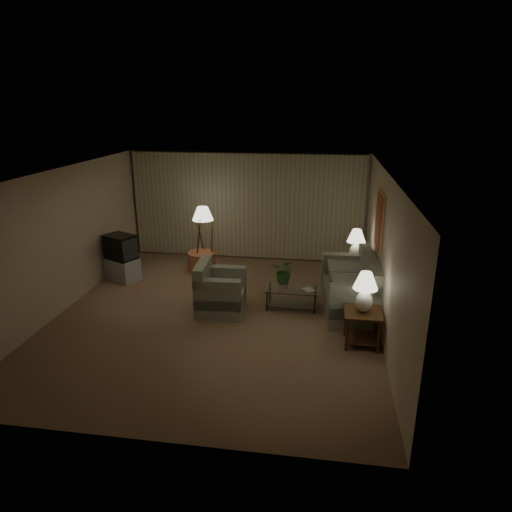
{
  "coord_description": "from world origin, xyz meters",
  "views": [
    {
      "loc": [
        1.92,
        -7.74,
        3.88
      ],
      "look_at": [
        0.66,
        0.6,
        1.01
      ],
      "focal_mm": 32.0,
      "sensor_mm": 36.0,
      "label": 1
    }
  ],
  "objects_px": {
    "ottoman": "(202,261)",
    "sofa": "(350,289)",
    "table_lamp_far": "(356,242)",
    "floor_lamp": "(204,237)",
    "coffee_table": "(292,295)",
    "tv_cabinet": "(123,269)",
    "side_table_far": "(354,269)",
    "crt_tv": "(120,247)",
    "vase": "(284,284)",
    "table_lamp_near": "(365,289)",
    "armchair": "(221,292)",
    "side_table_near": "(362,321)"
  },
  "relations": [
    {
      "from": "table_lamp_far",
      "to": "floor_lamp",
      "type": "relative_size",
      "value": 0.45
    },
    {
      "from": "sofa",
      "to": "crt_tv",
      "type": "distance_m",
      "value": 5.13
    },
    {
      "from": "crt_tv",
      "to": "armchair",
      "type": "bearing_deg",
      "value": -0.72
    },
    {
      "from": "side_table_far",
      "to": "coffee_table",
      "type": "relative_size",
      "value": 0.57
    },
    {
      "from": "sofa",
      "to": "side_table_far",
      "type": "bearing_deg",
      "value": 168.58
    },
    {
      "from": "armchair",
      "to": "floor_lamp",
      "type": "relative_size",
      "value": 0.66
    },
    {
      "from": "side_table_near",
      "to": "crt_tv",
      "type": "relative_size",
      "value": 0.78
    },
    {
      "from": "armchair",
      "to": "vase",
      "type": "xyz_separation_m",
      "value": [
        1.19,
        0.35,
        0.11
      ]
    },
    {
      "from": "table_lamp_far",
      "to": "side_table_far",
      "type": "bearing_deg",
      "value": 180.0
    },
    {
      "from": "table_lamp_near",
      "to": "crt_tv",
      "type": "height_order",
      "value": "table_lamp_near"
    },
    {
      "from": "side_table_near",
      "to": "table_lamp_far",
      "type": "relative_size",
      "value": 0.89
    },
    {
      "from": "sofa",
      "to": "side_table_near",
      "type": "height_order",
      "value": "sofa"
    },
    {
      "from": "crt_tv",
      "to": "tv_cabinet",
      "type": "bearing_deg",
      "value": 0.0
    },
    {
      "from": "armchair",
      "to": "ottoman",
      "type": "bearing_deg",
      "value": 20.94
    },
    {
      "from": "sofa",
      "to": "armchair",
      "type": "xyz_separation_m",
      "value": [
        -2.46,
        -0.45,
        -0.03
      ]
    },
    {
      "from": "side_table_near",
      "to": "tv_cabinet",
      "type": "relative_size",
      "value": 0.7
    },
    {
      "from": "armchair",
      "to": "side_table_far",
      "type": "xyz_separation_m",
      "value": [
        2.61,
        1.7,
        0.01
      ]
    },
    {
      "from": "table_lamp_far",
      "to": "vase",
      "type": "relative_size",
      "value": 4.1
    },
    {
      "from": "floor_lamp",
      "to": "ottoman",
      "type": "bearing_deg",
      "value": -112.9
    },
    {
      "from": "table_lamp_near",
      "to": "ottoman",
      "type": "bearing_deg",
      "value": 139.36
    },
    {
      "from": "coffee_table",
      "to": "floor_lamp",
      "type": "height_order",
      "value": "floor_lamp"
    },
    {
      "from": "armchair",
      "to": "vase",
      "type": "relative_size",
      "value": 6.06
    },
    {
      "from": "armchair",
      "to": "tv_cabinet",
      "type": "bearing_deg",
      "value": 60.38
    },
    {
      "from": "vase",
      "to": "ottoman",
      "type": "bearing_deg",
      "value": 139.91
    },
    {
      "from": "table_lamp_near",
      "to": "crt_tv",
      "type": "distance_m",
      "value": 5.65
    },
    {
      "from": "sofa",
      "to": "armchair",
      "type": "bearing_deg",
      "value": -84.18
    },
    {
      "from": "armchair",
      "to": "side_table_near",
      "type": "height_order",
      "value": "armchair"
    },
    {
      "from": "armchair",
      "to": "coffee_table",
      "type": "height_order",
      "value": "armchair"
    },
    {
      "from": "side_table_near",
      "to": "tv_cabinet",
      "type": "bearing_deg",
      "value": 157.1
    },
    {
      "from": "sofa",
      "to": "vase",
      "type": "height_order",
      "value": "sofa"
    },
    {
      "from": "sofa",
      "to": "ottoman",
      "type": "xyz_separation_m",
      "value": [
        -3.42,
        1.71,
        -0.2
      ]
    },
    {
      "from": "vase",
      "to": "side_table_near",
      "type": "bearing_deg",
      "value": -41.45
    },
    {
      "from": "side_table_near",
      "to": "side_table_far",
      "type": "bearing_deg",
      "value": 90.0
    },
    {
      "from": "sofa",
      "to": "floor_lamp",
      "type": "distance_m",
      "value": 3.85
    },
    {
      "from": "table_lamp_far",
      "to": "floor_lamp",
      "type": "bearing_deg",
      "value": 171.03
    },
    {
      "from": "table_lamp_near",
      "to": "floor_lamp",
      "type": "distance_m",
      "value": 4.74
    },
    {
      "from": "sofa",
      "to": "armchair",
      "type": "height_order",
      "value": "sofa"
    },
    {
      "from": "coffee_table",
      "to": "vase",
      "type": "xyz_separation_m",
      "value": [
        -0.15,
        -0.0,
        0.22
      ]
    },
    {
      "from": "vase",
      "to": "tv_cabinet",
      "type": "bearing_deg",
      "value": 165.95
    },
    {
      "from": "side_table_far",
      "to": "table_lamp_near",
      "type": "distance_m",
      "value": 2.67
    },
    {
      "from": "floor_lamp",
      "to": "coffee_table",
      "type": "bearing_deg",
      "value": -40.11
    },
    {
      "from": "side_table_near",
      "to": "floor_lamp",
      "type": "distance_m",
      "value": 4.75
    },
    {
      "from": "coffee_table",
      "to": "tv_cabinet",
      "type": "bearing_deg",
      "value": 166.47
    },
    {
      "from": "table_lamp_far",
      "to": "ottoman",
      "type": "relative_size",
      "value": 1.03
    },
    {
      "from": "table_lamp_far",
      "to": "tv_cabinet",
      "type": "xyz_separation_m",
      "value": [
        -5.2,
        -0.4,
        -0.76
      ]
    },
    {
      "from": "armchair",
      "to": "table_lamp_far",
      "type": "bearing_deg",
      "value": -59.91
    },
    {
      "from": "coffee_table",
      "to": "ottoman",
      "type": "relative_size",
      "value": 1.58
    },
    {
      "from": "side_table_far",
      "to": "tv_cabinet",
      "type": "height_order",
      "value": "side_table_far"
    },
    {
      "from": "sofa",
      "to": "floor_lamp",
      "type": "height_order",
      "value": "floor_lamp"
    },
    {
      "from": "ottoman",
      "to": "sofa",
      "type": "bearing_deg",
      "value": -26.62
    }
  ]
}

